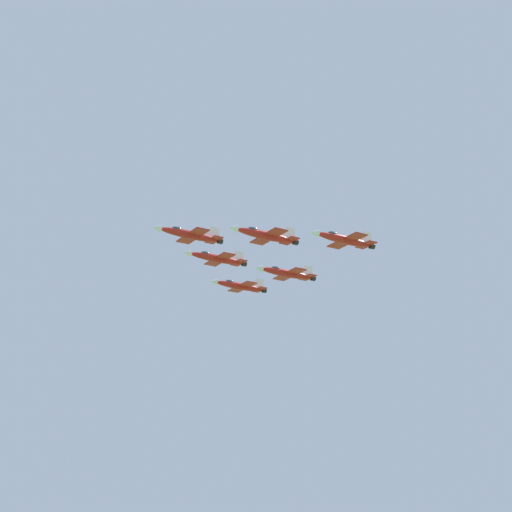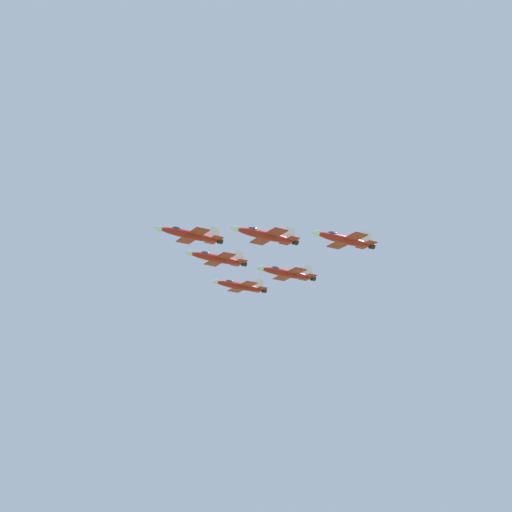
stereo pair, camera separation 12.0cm
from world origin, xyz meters
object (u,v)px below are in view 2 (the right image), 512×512
(jet_right_wingman, at_px, (217,258))
(jet_slot_rear, at_px, (287,273))
(jet_right_outer, at_px, (240,286))
(jet_lead, at_px, (190,234))
(jet_left_wingman, at_px, (266,235))
(jet_left_outer, at_px, (344,239))

(jet_right_wingman, height_order, jet_slot_rear, jet_right_wingman)
(jet_right_outer, height_order, jet_slot_rear, jet_right_outer)
(jet_lead, distance_m, jet_left_wingman, 18.42)
(jet_left_wingman, xyz_separation_m, jet_slot_rear, (-18.21, 2.52, -3.72))
(jet_left_wingman, xyz_separation_m, jet_right_wingman, (-17.76, -15.86, 1.28))
(jet_lead, distance_m, jet_right_wingman, 18.38)
(jet_slot_rear, bearing_deg, jet_right_outer, -88.93)
(jet_left_outer, xyz_separation_m, jet_slot_rear, (-17.76, -15.86, -1.60))
(jet_lead, height_order, jet_slot_rear, jet_lead)
(jet_left_outer, bearing_deg, jet_right_wingman, -68.54)
(jet_lead, relative_size, jet_left_outer, 1.01)
(jet_lead, height_order, jet_right_outer, jet_lead)
(jet_lead, height_order, jet_right_wingman, jet_right_wingman)
(jet_right_wingman, height_order, jet_right_outer, jet_right_wingman)
(jet_lead, bearing_deg, jet_slot_rear, -179.91)
(jet_left_wingman, bearing_deg, jet_right_outer, -111.25)
(jet_right_wingman, relative_size, jet_slot_rear, 1.02)
(jet_right_outer, bearing_deg, jet_left_outer, 90.30)
(jet_lead, bearing_deg, jet_right_outer, -139.55)
(jet_left_wingman, bearing_deg, jet_left_outer, 139.80)
(jet_lead, relative_size, jet_slot_rear, 1.02)
(jet_left_wingman, height_order, jet_left_outer, jet_left_wingman)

